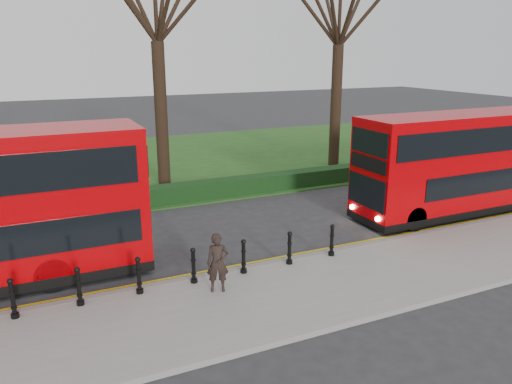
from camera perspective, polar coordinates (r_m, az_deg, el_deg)
name	(u,v)px	position (r m, az deg, el deg)	size (l,w,h in m)	color
ground	(186,268)	(15.76, -8.02, -8.58)	(120.00, 120.00, 0.00)	#28282B
pavement	(221,310)	(13.18, -4.07, -13.28)	(60.00, 4.00, 0.15)	gray
kerb	(196,279)	(14.86, -6.87, -9.80)	(60.00, 0.25, 0.16)	slate
grass_verge	(108,167)	(29.78, -16.59, 2.72)	(60.00, 18.00, 0.06)	#1F4A18
hedge	(138,198)	(21.84, -13.34, -0.72)	(60.00, 0.90, 0.80)	black
yellow_line_outer	(193,277)	(15.15, -7.23, -9.58)	(60.00, 0.10, 0.01)	yellow
yellow_line_inner	(191,274)	(15.32, -7.46, -9.28)	(60.00, 0.10, 0.01)	yellow
tree_right	(340,2)	(28.78, 9.61, 20.63)	(7.88, 7.88, 12.31)	black
bollard_row	(194,266)	(14.27, -7.16, -8.39)	(9.36, 0.15, 1.00)	black
bus_rear	(469,163)	(22.24, 23.18, 3.11)	(10.25, 2.36, 4.08)	#B00004
pedestrian	(218,263)	(13.61, -4.39, -8.07)	(0.60, 0.39, 1.65)	black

